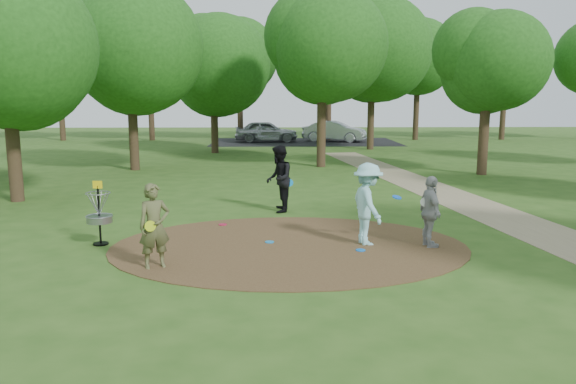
{
  "coord_description": "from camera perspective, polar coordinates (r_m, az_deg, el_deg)",
  "views": [
    {
      "loc": [
        -0.36,
        -12.8,
        3.52
      ],
      "look_at": [
        0.0,
        1.2,
        1.1
      ],
      "focal_mm": 35.0,
      "sensor_mm": 36.0,
      "label": 1
    }
  ],
  "objects": [
    {
      "name": "dirt_clearing",
      "position": [
        13.28,
        0.13,
        -5.52
      ],
      "size": [
        8.4,
        8.4,
        0.02
      ],
      "primitive_type": "cylinder",
      "color": "#47301C",
      "rests_on": "ground"
    },
    {
      "name": "disc_ground_blue",
      "position": [
        12.99,
        7.38,
        -5.87
      ],
      "size": [
        0.22,
        0.22,
        0.02
      ],
      "primitive_type": "cylinder",
      "color": "blue",
      "rests_on": "dirt_clearing"
    },
    {
      "name": "player_waiting_with_disc",
      "position": [
        13.45,
        14.26,
        -1.98
      ],
      "size": [
        0.54,
        1.04,
        1.69
      ],
      "color": "#99999C",
      "rests_on": "ground"
    },
    {
      "name": "player_throwing_with_disc",
      "position": [
        13.4,
        8.1,
        -1.23
      ],
      "size": [
        1.34,
        1.4,
        1.96
      ],
      "color": "#99DEE4",
      "rests_on": "ground"
    },
    {
      "name": "car_left",
      "position": [
        42.95,
        -2.22,
        6.18
      ],
      "size": [
        4.82,
        2.06,
        1.62
      ],
      "primitive_type": "imported",
      "rotation": [
        0.0,
        0.0,
        1.6
      ],
      "color": "#979B9E",
      "rests_on": "ground"
    },
    {
      "name": "disc_ground_red",
      "position": [
        15.48,
        -6.66,
        -3.3
      ],
      "size": [
        0.22,
        0.22,
        0.02
      ],
      "primitive_type": "cylinder",
      "color": "#B5123C",
      "rests_on": "dirt_clearing"
    },
    {
      "name": "tree_ring",
      "position": [
        22.66,
        3.64,
        14.25
      ],
      "size": [
        36.62,
        45.87,
        9.56
      ],
      "color": "#332316",
      "rests_on": "ground"
    },
    {
      "name": "parking_lot",
      "position": [
        43.01,
        1.7,
        5.11
      ],
      "size": [
        14.0,
        8.0,
        0.01
      ],
      "primitive_type": "cube",
      "color": "black",
      "rests_on": "ground"
    },
    {
      "name": "footpath",
      "position": [
        16.69,
        22.88,
        -3.14
      ],
      "size": [
        7.55,
        39.89,
        0.01
      ],
      "primitive_type": "cube",
      "rotation": [
        0.0,
        0.0,
        0.14
      ],
      "color": "#8C7A5B",
      "rests_on": "ground"
    },
    {
      "name": "ground",
      "position": [
        13.28,
        0.13,
        -5.57
      ],
      "size": [
        100.0,
        100.0,
        0.0
      ],
      "primitive_type": "plane",
      "color": "#2D5119",
      "rests_on": "ground"
    },
    {
      "name": "player_observer_with_disc",
      "position": [
        11.78,
        -13.42,
        -3.41
      ],
      "size": [
        0.76,
        0.66,
        1.77
      ],
      "color": "brown",
      "rests_on": "ground"
    },
    {
      "name": "player_walking_with_disc",
      "position": [
        17.01,
        -0.93,
        1.35
      ],
      "size": [
        0.84,
        1.02,
        2.04
      ],
      "color": "black",
      "rests_on": "ground"
    },
    {
      "name": "disc_golf_basket",
      "position": [
        13.99,
        -18.66,
        -1.62
      ],
      "size": [
        0.63,
        0.63,
        1.54
      ],
      "color": "black",
      "rests_on": "ground"
    },
    {
      "name": "disc_ground_cyan",
      "position": [
        13.59,
        -1.89,
        -5.09
      ],
      "size": [
        0.22,
        0.22,
        0.02
      ],
      "primitive_type": "cylinder",
      "color": "#187FC5",
      "rests_on": "dirt_clearing"
    },
    {
      "name": "car_right",
      "position": [
        43.42,
        4.75,
        6.16
      ],
      "size": [
        5.08,
        3.15,
        1.58
      ],
      "primitive_type": "imported",
      "rotation": [
        0.0,
        0.0,
        1.24
      ],
      "color": "#B2B5BA",
      "rests_on": "ground"
    }
  ]
}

